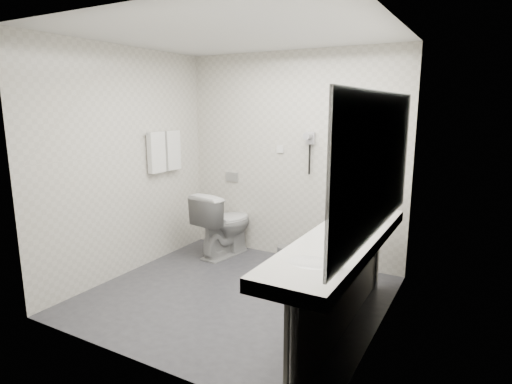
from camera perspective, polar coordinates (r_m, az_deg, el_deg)
The scene contains 30 objects.
floor at distance 4.36m, azimuth -2.77°, elevation -13.82°, with size 2.80×2.80×0.00m, color #2E2E34.
ceiling at distance 3.98m, azimuth -3.14°, elevation 20.71°, with size 2.80×2.80×0.00m, color silver.
wall_back at distance 5.12m, azimuth 4.85°, elevation 4.63°, with size 2.80×2.80×0.00m, color beige.
wall_front at distance 2.98m, azimuth -16.35°, elevation -0.85°, with size 2.80×2.80×0.00m, color beige.
wall_left at distance 4.87m, azimuth -17.07°, elevation 3.80°, with size 2.60×2.60×0.00m, color beige.
wall_right at distance 3.46m, azimuth 17.12°, elevation 0.77°, with size 2.60×2.60×0.00m, color beige.
vanity_counter at distance 3.45m, azimuth 11.46°, elevation -6.71°, with size 0.55×2.20×0.10m, color silver.
vanity_panel at distance 3.59m, azimuth 11.57°, elevation -13.21°, with size 0.03×2.15×0.75m, color gray.
vanity_post_near at distance 2.73m, azimuth 4.97°, elevation -21.68°, with size 0.06×0.06×0.75m, color silver.
vanity_post_far at distance 4.52m, azimuth 16.03°, elevation -8.15°, with size 0.06×0.06×0.75m, color silver.
mirror at distance 3.23m, azimuth 16.31°, elevation 3.70°, with size 0.02×2.20×1.05m, color #B2BCC6.
basin_near at distance 2.86m, azimuth 7.39°, elevation -9.73°, with size 0.40×0.31×0.05m, color silver.
basin_far at distance 4.04m, azimuth 14.34°, elevation -3.61°, with size 0.40×0.31×0.05m, color silver.
faucet_near at distance 2.76m, azimuth 11.23°, elevation -8.61°, with size 0.04×0.04×0.15m, color silver.
faucet_far at distance 3.97m, azimuth 17.12°, elevation -2.67°, with size 0.04×0.04×0.15m, color silver.
soap_bottle_a at distance 3.39m, azimuth 12.98°, elevation -5.21°, with size 0.05×0.05×0.11m, color white.
glass_left at distance 3.61m, azimuth 14.85°, elevation -4.25°, with size 0.06×0.06×0.11m, color silver.
glass_right at distance 3.63m, azimuth 14.96°, elevation -4.15°, with size 0.06×0.06×0.12m, color silver.
toilet at distance 5.34m, azimuth -4.33°, elevation -4.28°, with size 0.46×0.81×0.82m, color silver.
flush_plate at distance 5.55m, azimuth -3.28°, elevation 2.07°, with size 0.18×0.02×0.12m, color #B2B5BA.
pedal_bin at distance 5.01m, azimuth 3.87°, elevation -8.82°, with size 0.17×0.17×0.24m, color #B2B5BA.
bin_lid at distance 4.97m, azimuth 3.89°, elevation -7.43°, with size 0.17×0.17×0.01m, color #B2B5BA.
towel_rail at distance 5.20m, azimuth -12.48°, elevation 7.83°, with size 0.02×0.02×0.62m, color silver.
towel_near at distance 5.11m, azimuth -13.34°, elevation 5.24°, with size 0.07×0.24×0.48m, color silver.
towel_far at distance 5.31m, azimuth -11.30°, elevation 5.57°, with size 0.07×0.24×0.48m, color silver.
dryer_cradle at distance 4.97m, azimuth 7.40°, elevation 7.26°, with size 0.10×0.04×0.14m, color #98969C.
dryer_barrel at distance 4.90m, azimuth 7.10°, elevation 7.56°, with size 0.08×0.08×0.14m, color #98969C.
dryer_cord at distance 4.98m, azimuth 7.26°, elevation 4.38°, with size 0.02×0.02×0.35m, color black.
switch_plate_a at distance 5.16m, azimuth 3.29°, elevation 5.82°, with size 0.09×0.02×0.09m, color silver.
switch_plate_b at distance 4.90m, azimuth 10.70°, elevation 5.33°, with size 0.09×0.02×0.09m, color silver.
Camera 1 is at (2.10, -3.33, 1.87)m, focal length 29.51 mm.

